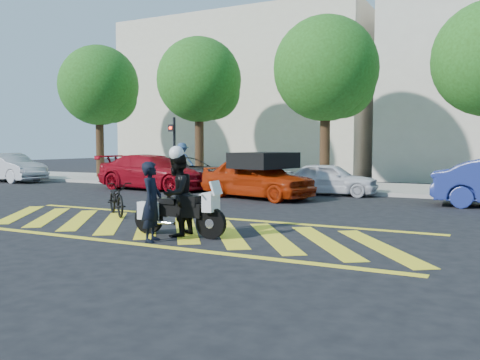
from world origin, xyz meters
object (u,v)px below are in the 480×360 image
at_px(red_convertible, 257,178).
at_px(parked_mid_left, 186,173).
at_px(police_motorcycle, 178,212).
at_px(officer_moto, 177,195).
at_px(parked_far_left, 9,167).
at_px(officer_bike, 152,202).
at_px(parked_mid_right, 329,179).
at_px(bicycle, 117,198).
at_px(parked_left, 153,172).

relative_size(red_convertible, parked_mid_left, 0.88).
distance_m(police_motorcycle, officer_moto, 0.36).
xyz_separation_m(police_motorcycle, parked_far_left, (-16.71, 9.13, 0.22)).
distance_m(officer_bike, officer_moto, 0.76).
height_order(police_motorcycle, officer_moto, officer_moto).
distance_m(officer_bike, red_convertible, 8.49).
distance_m(police_motorcycle, parked_mid_right, 9.99).
xyz_separation_m(bicycle, parked_mid_left, (-3.01, 8.09, 0.23)).
height_order(red_convertible, parked_far_left, red_convertible).
height_order(bicycle, officer_moto, officer_moto).
bearing_deg(officer_moto, bicycle, -122.62).
bearing_deg(police_motorcycle, parked_mid_left, 119.66).
distance_m(officer_moto, red_convertible, 7.77).
bearing_deg(red_convertible, parked_mid_left, 76.84).
relative_size(officer_bike, parked_mid_right, 0.44).
xyz_separation_m(officer_bike, parked_left, (-7.06, 9.55, -0.05)).
height_order(parked_far_left, parked_left, parked_left).
bearing_deg(police_motorcycle, parked_far_left, 148.75).
bearing_deg(bicycle, officer_bike, -90.68).
xyz_separation_m(red_convertible, parked_mid_right, (1.97, 2.40, -0.13)).
distance_m(parked_mid_left, parked_mid_right, 6.59).
distance_m(red_convertible, parked_mid_right, 3.10).
xyz_separation_m(officer_bike, officer_moto, (0.10, 0.75, 0.08)).
distance_m(bicycle, red_convertible, 5.92).
bearing_deg(red_convertible, police_motorcycle, -153.23).
bearing_deg(officer_bike, police_motorcycle, -27.20).
bearing_deg(parked_mid_left, parked_far_left, 95.27).
distance_m(parked_far_left, parked_mid_right, 17.02).
relative_size(parked_left, parked_mid_left, 1.04).
relative_size(officer_bike, red_convertible, 0.37).
height_order(officer_bike, parked_far_left, officer_bike).
xyz_separation_m(bicycle, parked_left, (-3.89, 6.90, 0.29)).
xyz_separation_m(police_motorcycle, red_convertible, (-1.68, 7.59, 0.23)).
relative_size(bicycle, parked_mid_right, 0.48).
relative_size(police_motorcycle, parked_mid_right, 0.60).
bearing_deg(police_motorcycle, officer_bike, -101.12).
relative_size(police_motorcycle, parked_mid_left, 0.44).
bearing_deg(parked_mid_left, parked_mid_right, -89.43).
xyz_separation_m(officer_bike, red_convertible, (-1.57, 8.34, -0.05)).
bearing_deg(officer_moto, red_convertible, -170.20).
xyz_separation_m(bicycle, officer_moto, (3.28, -1.89, 0.42)).
height_order(officer_moto, parked_mid_left, officer_moto).
relative_size(officer_moto, parked_mid_left, 0.35).
bearing_deg(red_convertible, parked_far_left, 98.42).
distance_m(officer_moto, parked_far_left, 19.03).
bearing_deg(police_motorcycle, bicycle, 147.47).
xyz_separation_m(officer_bike, parked_mid_left, (-6.19, 10.74, -0.11)).
xyz_separation_m(officer_bike, parked_far_left, (-16.60, 9.88, -0.06)).
bearing_deg(parked_mid_left, parked_left, 144.20).
xyz_separation_m(bicycle, parked_mid_right, (3.58, 8.09, 0.16)).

